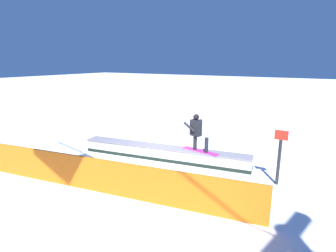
# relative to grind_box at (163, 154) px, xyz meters

# --- Properties ---
(ground_plane) EXTENTS (120.00, 120.00, 0.00)m
(ground_plane) POSITION_rel_grind_box_xyz_m (0.00, 0.00, -0.27)
(ground_plane) COLOR white
(grind_box) EXTENTS (6.87, 1.70, 0.60)m
(grind_box) POSITION_rel_grind_box_xyz_m (0.00, 0.00, 0.00)
(grind_box) COLOR white
(grind_box) RESTS_ON ground_plane
(snowboarder) EXTENTS (1.54, 0.52, 1.39)m
(snowboarder) POSITION_rel_grind_box_xyz_m (-1.34, -0.27, 1.07)
(snowboarder) COLOR #C83094
(snowboarder) RESTS_ON grind_box
(safety_fence) EXTENTS (9.12, 1.51, 1.08)m
(safety_fence) POSITION_rel_grind_box_xyz_m (0.00, 3.21, 0.27)
(safety_fence) COLOR orange
(safety_fence) RESTS_ON ground_plane
(trail_marker) EXTENTS (0.40, 0.10, 1.81)m
(trail_marker) POSITION_rel_grind_box_xyz_m (-4.29, -0.09, 0.70)
(trail_marker) COLOR #262628
(trail_marker) RESTS_ON ground_plane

